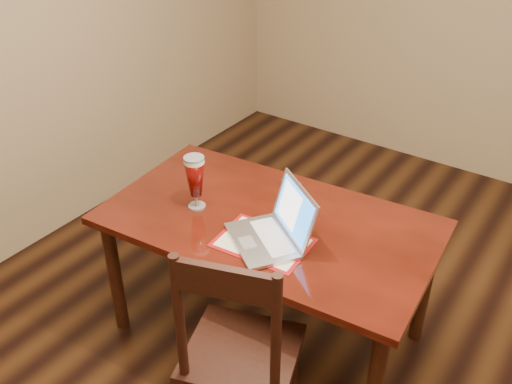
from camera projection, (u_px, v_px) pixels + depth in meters
The scene contains 4 objects.
ground at pixel (342, 384), 2.85m from camera, with size 5.00×5.00×0.00m, color black.
room_shell at pixel (384, 34), 1.91m from camera, with size 4.51×5.01×2.71m.
dining_table at pixel (267, 233), 2.80m from camera, with size 1.66×1.02×1.03m.
dining_chair at pixel (239, 354), 2.35m from camera, with size 0.58×0.56×1.09m.
Camera 1 is at (0.73, -1.81, 2.33)m, focal length 40.00 mm.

